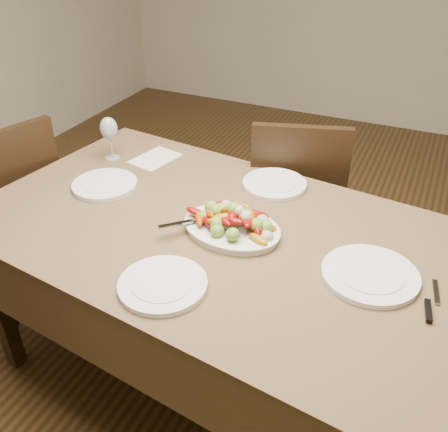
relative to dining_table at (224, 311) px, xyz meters
name	(u,v)px	position (x,y,z in m)	size (l,w,h in m)	color
floor	(262,358)	(0.11, 0.16, -0.38)	(6.00, 6.00, 0.00)	#3A2711
dining_table	(224,311)	(0.00, 0.00, 0.00)	(1.84, 1.04, 0.76)	brown
chair_far	(295,202)	(0.04, 0.75, 0.10)	(0.42, 0.42, 0.95)	black
chair_left	(6,213)	(-1.18, 0.08, 0.10)	(0.42, 0.42, 0.95)	black
serving_platter	(232,230)	(0.03, 0.00, 0.39)	(0.34, 0.25, 0.02)	white
roasted_vegetables	(232,216)	(0.03, 0.00, 0.45)	(0.28, 0.19, 0.09)	maroon
serving_spoon	(210,220)	(-0.04, -0.03, 0.43)	(0.28, 0.06, 0.03)	#9EA0A8
plate_left	(105,185)	(-0.57, 0.09, 0.39)	(0.26, 0.26, 0.02)	white
plate_right	(370,275)	(0.51, -0.04, 0.39)	(0.30, 0.30, 0.02)	white
plate_far	(274,184)	(0.05, 0.38, 0.39)	(0.26, 0.26, 0.02)	white
plate_near	(163,285)	(-0.04, -0.35, 0.39)	(0.27, 0.27, 0.02)	white
wine_glass	(110,137)	(-0.69, 0.31, 0.48)	(0.08, 0.08, 0.20)	#8C99A5
menu_card	(155,158)	(-0.52, 0.39, 0.38)	(0.15, 0.21, 0.00)	silver
table_knife	(432,303)	(0.70, -0.09, 0.38)	(0.02, 0.20, 0.01)	#9EA0A8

